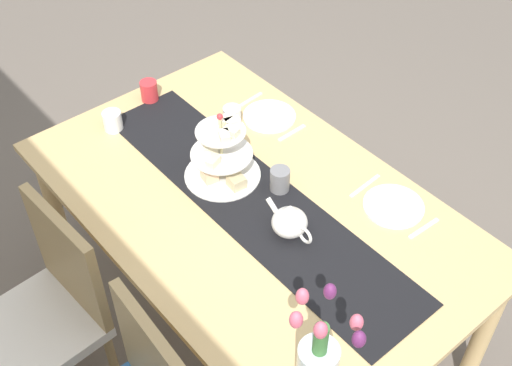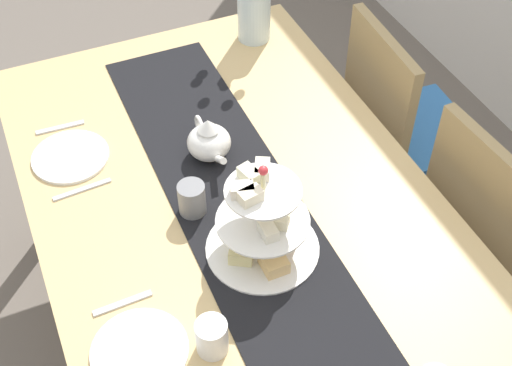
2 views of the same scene
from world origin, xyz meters
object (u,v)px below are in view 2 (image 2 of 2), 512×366
object	(u,v)px
tiered_cake_stand	(262,226)
tulip_vase	(254,0)
chair_right	(494,231)
teapot	(209,141)
chair_left	(400,124)
fork_left	(60,127)
dinner_plate_right	(140,351)
dining_table	(237,223)
dinner_plate_left	(71,157)
fork_right	(123,303)
mug_white_text	(212,337)
mug_grey	(192,199)
knife_left	(82,190)

from	to	relation	value
tiered_cake_stand	tulip_vase	bearing A→B (deg)	157.91
chair_right	teapot	distance (m)	0.94
chair_left	chair_right	size ratio (longest dim) A/B	1.00
fork_left	dinner_plate_right	distance (m)	0.85
dining_table	dinner_plate_left	distance (m)	0.54
fork_right	mug_white_text	world-z (taller)	mug_white_text
fork_left	mug_white_text	bearing A→B (deg)	9.96
tiered_cake_stand	dinner_plate_right	bearing A→B (deg)	-66.91
chair_right	dinner_plate_right	size ratio (longest dim) A/B	3.96
teapot	fork_left	size ratio (longest dim) A/B	1.59
mug_grey	dinner_plate_left	bearing A→B (deg)	-142.77
fork_right	mug_grey	size ratio (longest dim) A/B	1.58
dinner_plate_left	fork_left	xyz separation A→B (m)	(-0.15, 0.00, -0.00)
knife_left	tiered_cake_stand	bearing A→B (deg)	43.85
chair_right	tiered_cake_stand	xyz separation A→B (m)	(-0.06, -0.78, 0.33)
chair_right	mug_white_text	bearing A→B (deg)	-80.76
teapot	tulip_vase	distance (m)	0.64
tulip_vase	knife_left	distance (m)	0.92
dining_table	teapot	xyz separation A→B (m)	(-0.21, 0.00, 0.15)
teapot	knife_left	xyz separation A→B (m)	(-0.01, -0.38, -0.06)
dinner_plate_left	mug_white_text	world-z (taller)	mug_white_text
mug_grey	dinner_plate_right	bearing A→B (deg)	-35.95
mug_white_text	tiered_cake_stand	bearing A→B (deg)	134.54
teapot	dinner_plate_left	bearing A→B (deg)	-112.16
mug_grey	chair_right	bearing A→B (deg)	74.01
dinner_plate_right	chair_right	bearing A→B (deg)	95.21
knife_left	dinner_plate_right	bearing A→B (deg)	0.00
tulip_vase	dinner_plate_right	bearing A→B (deg)	-35.16
fork_left	chair_left	bearing A→B (deg)	80.56
tiered_cake_stand	chair_right	bearing A→B (deg)	85.71
knife_left	fork_right	size ratio (longest dim) A/B	1.13
chair_left	tulip_vase	world-z (taller)	tulip_vase
chair_right	knife_left	bearing A→B (deg)	-111.55
knife_left	chair_right	bearing A→B (deg)	68.45
tiered_cake_stand	fork_left	size ratio (longest dim) A/B	2.03
tulip_vase	fork_left	bearing A→B (deg)	-74.27
dining_table	fork_right	distance (m)	0.44
fork_right	dining_table	bearing A→B (deg)	117.13
chair_left	mug_white_text	xyz separation A→B (m)	(0.72, -1.00, 0.28)
chair_right	mug_white_text	size ratio (longest dim) A/B	9.58
dinner_plate_right	dining_table	bearing A→B (deg)	131.64
dinner_plate_left	tulip_vase	bearing A→B (deg)	115.40
chair_right	teapot	bearing A→B (deg)	-119.94
chair_left	mug_grey	world-z (taller)	chair_left
dining_table	fork_left	world-z (taller)	fork_left
tiered_cake_stand	fork_left	bearing A→B (deg)	-150.88
chair_left	teapot	world-z (taller)	chair_left
tiered_cake_stand	dinner_plate_left	distance (m)	0.67
fork_left	dinner_plate_right	bearing A→B (deg)	0.00
fork_left	mug_grey	bearing A→B (deg)	28.17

